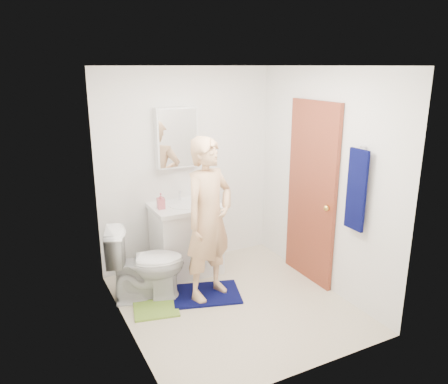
# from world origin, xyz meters

# --- Properties ---
(floor) EXTENTS (2.20, 2.40, 0.02)m
(floor) POSITION_xyz_m (0.00, 0.00, -0.01)
(floor) COLOR beige
(floor) RESTS_ON ground
(ceiling) EXTENTS (2.20, 2.40, 0.02)m
(ceiling) POSITION_xyz_m (0.00, 0.00, 2.41)
(ceiling) COLOR white
(ceiling) RESTS_ON ground
(wall_back) EXTENTS (2.20, 0.02, 2.40)m
(wall_back) POSITION_xyz_m (0.00, 1.21, 1.20)
(wall_back) COLOR white
(wall_back) RESTS_ON ground
(wall_front) EXTENTS (2.20, 0.02, 2.40)m
(wall_front) POSITION_xyz_m (0.00, -1.21, 1.20)
(wall_front) COLOR white
(wall_front) RESTS_ON ground
(wall_left) EXTENTS (0.02, 2.40, 2.40)m
(wall_left) POSITION_xyz_m (-1.11, 0.00, 1.20)
(wall_left) COLOR white
(wall_left) RESTS_ON ground
(wall_right) EXTENTS (0.02, 2.40, 2.40)m
(wall_right) POSITION_xyz_m (1.11, 0.00, 1.20)
(wall_right) COLOR white
(wall_right) RESTS_ON ground
(vanity_cabinet) EXTENTS (0.75, 0.55, 0.80)m
(vanity_cabinet) POSITION_xyz_m (-0.15, 0.91, 0.40)
(vanity_cabinet) COLOR white
(vanity_cabinet) RESTS_ON floor
(countertop) EXTENTS (0.79, 0.59, 0.05)m
(countertop) POSITION_xyz_m (-0.15, 0.91, 0.83)
(countertop) COLOR white
(countertop) RESTS_ON vanity_cabinet
(sink_basin) EXTENTS (0.40, 0.40, 0.03)m
(sink_basin) POSITION_xyz_m (-0.15, 0.91, 0.84)
(sink_basin) COLOR white
(sink_basin) RESTS_ON countertop
(faucet) EXTENTS (0.03, 0.03, 0.12)m
(faucet) POSITION_xyz_m (-0.15, 1.09, 0.91)
(faucet) COLOR silver
(faucet) RESTS_ON countertop
(medicine_cabinet) EXTENTS (0.50, 0.12, 0.70)m
(medicine_cabinet) POSITION_xyz_m (-0.15, 1.14, 1.60)
(medicine_cabinet) COLOR white
(medicine_cabinet) RESTS_ON wall_back
(mirror_panel) EXTENTS (0.46, 0.01, 0.66)m
(mirror_panel) POSITION_xyz_m (-0.15, 1.08, 1.60)
(mirror_panel) COLOR white
(mirror_panel) RESTS_ON wall_back
(door) EXTENTS (0.05, 0.80, 2.05)m
(door) POSITION_xyz_m (1.07, 0.15, 1.02)
(door) COLOR #A3482D
(door) RESTS_ON ground
(door_knob) EXTENTS (0.07, 0.07, 0.07)m
(door_knob) POSITION_xyz_m (1.03, -0.17, 0.95)
(door_knob) COLOR gold
(door_knob) RESTS_ON door
(towel) EXTENTS (0.03, 0.24, 0.80)m
(towel) POSITION_xyz_m (1.03, -0.57, 1.25)
(towel) COLOR #06093E
(towel) RESTS_ON wall_right
(towel_hook) EXTENTS (0.06, 0.02, 0.02)m
(towel_hook) POSITION_xyz_m (1.07, -0.57, 1.67)
(towel_hook) COLOR silver
(towel_hook) RESTS_ON wall_right
(toilet) EXTENTS (0.89, 0.66, 0.81)m
(toilet) POSITION_xyz_m (-0.77, 0.52, 0.40)
(toilet) COLOR white
(toilet) RESTS_ON floor
(bath_mat) EXTENTS (0.84, 0.70, 0.02)m
(bath_mat) POSITION_xyz_m (-0.18, 0.29, 0.01)
(bath_mat) COLOR #06093E
(bath_mat) RESTS_ON floor
(green_rug) EXTENTS (0.52, 0.46, 0.02)m
(green_rug) POSITION_xyz_m (-0.77, 0.24, 0.01)
(green_rug) COLOR #79A436
(green_rug) RESTS_ON floor
(soap_dispenser) EXTENTS (0.09, 0.09, 0.18)m
(soap_dispenser) POSITION_xyz_m (-0.45, 0.90, 0.94)
(soap_dispenser) COLOR #D5636F
(soap_dispenser) RESTS_ON countertop
(toothbrush_cup) EXTENTS (0.14, 0.14, 0.09)m
(toothbrush_cup) POSITION_xyz_m (0.11, 0.99, 0.90)
(toothbrush_cup) COLOR #5C3D86
(toothbrush_cup) RESTS_ON countertop
(man) EXTENTS (0.73, 0.61, 1.71)m
(man) POSITION_xyz_m (-0.16, 0.26, 0.88)
(man) COLOR #DFAE7D
(man) RESTS_ON bath_mat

